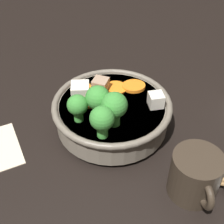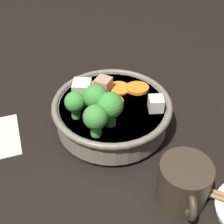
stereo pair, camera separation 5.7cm
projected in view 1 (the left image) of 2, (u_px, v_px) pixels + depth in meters
The scene contains 3 objects.
ground_plane at pixel (112, 127), 0.60m from camera, with size 3.00×3.00×0.00m, color black.
stirfry_bowl at pixel (111, 111), 0.57m from camera, with size 0.22×0.22×0.12m.
dark_mug at pixel (195, 176), 0.47m from camera, with size 0.10×0.08×0.08m.
Camera 1 is at (0.42, -0.08, 0.42)m, focal length 50.00 mm.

